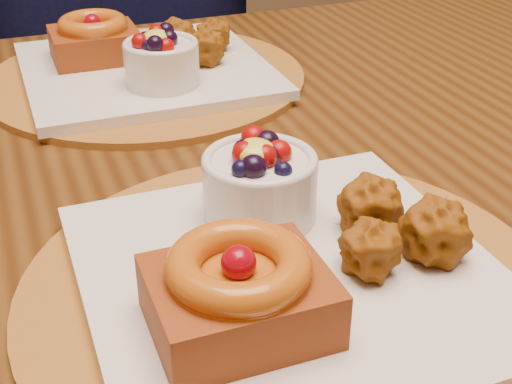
% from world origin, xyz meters
% --- Properties ---
extents(dining_table, '(1.60, 0.90, 0.76)m').
position_xyz_m(dining_table, '(-0.07, 0.04, 0.68)').
color(dining_table, '#3C1F0A').
rests_on(dining_table, ground).
extents(place_setting_near, '(0.38, 0.38, 0.09)m').
position_xyz_m(place_setting_near, '(-0.07, -0.17, 0.78)').
color(place_setting_near, brown).
rests_on(place_setting_near, dining_table).
extents(place_setting_far, '(0.38, 0.38, 0.08)m').
position_xyz_m(place_setting_far, '(-0.07, 0.26, 0.78)').
color(place_setting_far, brown).
rests_on(place_setting_far, dining_table).
extents(chair_far, '(0.52, 0.52, 0.89)m').
position_xyz_m(chair_far, '(-0.06, 0.76, 0.49)').
color(chair_far, black).
rests_on(chair_far, ground).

